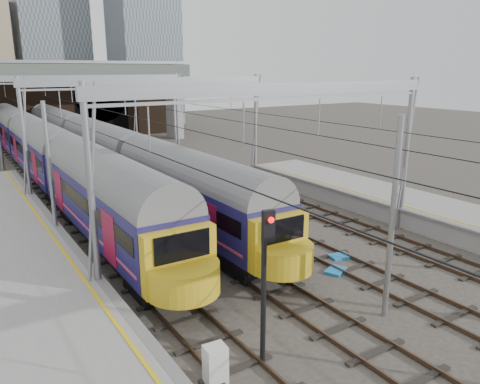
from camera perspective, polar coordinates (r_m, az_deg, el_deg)
ground at (r=16.69m, az=22.58°, el=-16.61°), size 160.00×160.00×0.00m
tracks at (r=27.09m, az=-4.13°, el=-3.24°), size 14.40×80.00×0.22m
overhead_line at (r=31.68m, az=-10.09°, el=11.28°), size 16.80×80.00×8.00m
retaining_wall at (r=61.29m, az=-20.03°, el=10.12°), size 28.00×2.75×9.00m
overbridge at (r=55.07m, az=-20.32°, el=12.73°), size 28.00×3.00×9.25m
city_skyline at (r=80.06m, az=-23.11°, el=19.92°), size 37.50×27.50×60.00m
train_main at (r=44.42m, az=-19.13°, el=6.17°), size 2.58×59.66×4.51m
train_second at (r=37.92m, az=-22.85°, el=4.61°), size 2.73×47.33×4.72m
signal_near_left at (r=13.13m, az=3.09°, el=-9.40°), size 0.37×0.46×4.75m
relay_cabinet at (r=13.54m, az=-3.02°, el=-20.37°), size 0.62×0.53×1.17m
equip_cover_b at (r=22.11m, az=12.06°, el=-7.68°), size 1.06×0.83×0.11m
equip_cover_c at (r=20.60m, az=11.60°, el=-9.36°), size 1.17×1.03×0.11m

